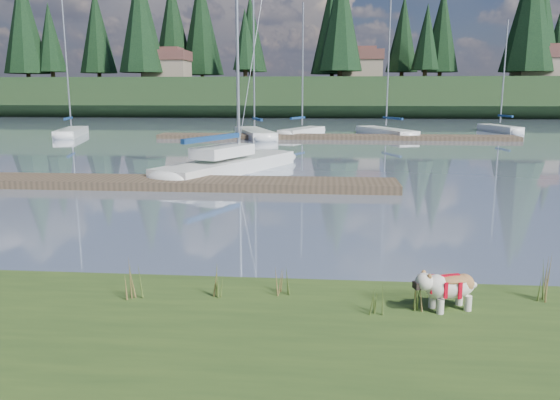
{
  "coord_description": "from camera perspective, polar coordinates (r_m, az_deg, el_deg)",
  "views": [
    {
      "loc": [
        1.47,
        -10.15,
        3.42
      ],
      "look_at": [
        0.63,
        -0.5,
        1.48
      ],
      "focal_mm": 35.0,
      "sensor_mm": 36.0,
      "label": 1
    }
  ],
  "objects": [
    {
      "name": "ground",
      "position": [
        40.33,
        2.86,
        6.42
      ],
      "size": [
        200.0,
        200.0,
        0.0
      ],
      "primitive_type": "plane",
      "color": "gray",
      "rests_on": "ground"
    },
    {
      "name": "ridge",
      "position": [
        83.17,
        4.0,
        10.63
      ],
      "size": [
        200.0,
        20.0,
        5.0
      ],
      "primitive_type": "cube",
      "color": "black",
      "rests_on": "ground"
    },
    {
      "name": "bulldog",
      "position": [
        8.2,
        17.26,
        -8.51
      ],
      "size": [
        0.98,
        0.6,
        0.58
      ],
      "rotation": [
        0.0,
        0.0,
        3.48
      ],
      "color": "silver",
      "rests_on": "bank"
    },
    {
      "name": "sailboat_main",
      "position": [
        24.08,
        -4.38,
        4.11
      ],
      "size": [
        5.51,
        9.23,
        13.34
      ],
      "rotation": [
        0.0,
        0.0,
        1.14
      ],
      "color": "white",
      "rests_on": "ground"
    },
    {
      "name": "dock_near",
      "position": [
        20.19,
        -10.85,
        1.77
      ],
      "size": [
        16.0,
        2.0,
        0.3
      ],
      "primitive_type": "cube",
      "color": "#4C3D2C",
      "rests_on": "ground"
    },
    {
      "name": "dock_far",
      "position": [
        40.29,
        5.72,
        6.58
      ],
      "size": [
        26.0,
        2.2,
        0.3
      ],
      "primitive_type": "cube",
      "color": "#4C3D2C",
      "rests_on": "ground"
    },
    {
      "name": "sailboat_bg_0",
      "position": [
        46.46,
        -20.8,
        6.75
      ],
      "size": [
        3.37,
        7.61,
        10.92
      ],
      "rotation": [
        0.0,
        0.0,
        1.83
      ],
      "color": "white",
      "rests_on": "ground"
    },
    {
      "name": "sailboat_bg_1",
      "position": [
        42.64,
        -2.89,
        7.12
      ],
      "size": [
        4.54,
        8.96,
        13.14
      ],
      "rotation": [
        0.0,
        0.0,
        1.9
      ],
      "color": "white",
      "rests_on": "ground"
    },
    {
      "name": "sailboat_bg_2",
      "position": [
        43.91,
        2.66,
        7.25
      ],
      "size": [
        3.84,
        6.62,
        10.13
      ],
      "rotation": [
        0.0,
        0.0,
        1.16
      ],
      "color": "white",
      "rests_on": "ground"
    },
    {
      "name": "sailboat_bg_3",
      "position": [
        44.53,
        10.56,
        7.12
      ],
      "size": [
        4.67,
        8.27,
        12.14
      ],
      "rotation": [
        0.0,
        0.0,
        1.96
      ],
      "color": "white",
      "rests_on": "ground"
    },
    {
      "name": "sailboat_bg_4",
      "position": [
        50.86,
        21.68,
        7.02
      ],
      "size": [
        2.55,
        6.29,
        9.31
      ],
      "rotation": [
        0.0,
        0.0,
        1.8
      ],
      "color": "white",
      "rests_on": "ground"
    },
    {
      "name": "weed_0",
      "position": [
        8.4,
        -6.7,
        -8.5
      ],
      "size": [
        0.17,
        0.14,
        0.56
      ],
      "color": "#475B23",
      "rests_on": "bank"
    },
    {
      "name": "weed_1",
      "position": [
        8.45,
        0.31,
        -8.47
      ],
      "size": [
        0.17,
        0.14,
        0.5
      ],
      "color": "#475B23",
      "rests_on": "bank"
    },
    {
      "name": "weed_2",
      "position": [
        8.07,
        14.43,
        -9.38
      ],
      "size": [
        0.17,
        0.14,
        0.64
      ],
      "color": "#475B23",
      "rests_on": "bank"
    },
    {
      "name": "weed_3",
      "position": [
        8.55,
        -15.12,
        -8.21
      ],
      "size": [
        0.17,
        0.14,
        0.65
      ],
      "color": "#475B23",
      "rests_on": "bank"
    },
    {
      "name": "weed_4",
      "position": [
        7.88,
        9.97,
        -10.23
      ],
      "size": [
        0.17,
        0.14,
        0.48
      ],
      "color": "#475B23",
      "rests_on": "bank"
    },
    {
      "name": "weed_5",
      "position": [
        9.05,
        26.12,
        -7.73
      ],
      "size": [
        0.17,
        0.14,
        0.71
      ],
      "color": "#475B23",
      "rests_on": "bank"
    },
    {
      "name": "mud_lip",
      "position": [
        9.3,
        -4.54,
        -9.84
      ],
      "size": [
        60.0,
        0.5,
        0.14
      ],
      "primitive_type": "cube",
      "color": "#33281C",
      "rests_on": "ground"
    },
    {
      "name": "conifer_1",
      "position": [
        91.47,
        -22.9,
        15.37
      ],
      "size": [
        4.4,
        4.4,
        11.3
      ],
      "color": "#382619",
      "rests_on": "ridge"
    },
    {
      "name": "conifer_2",
      "position": [
        83.13,
        -14.37,
        17.95
      ],
      "size": [
        6.6,
        6.6,
        16.05
      ],
      "color": "#382619",
      "rests_on": "ridge"
    },
    {
      "name": "conifer_3",
      "position": [
        83.37,
        -3.12,
        17.0
      ],
      "size": [
        4.84,
        4.84,
        12.25
      ],
      "color": "#382619",
      "rests_on": "ridge"
    },
    {
      "name": "conifer_4",
      "position": [
        76.78,
        6.38,
        18.46
      ],
      "size": [
        6.16,
        6.16,
        15.1
      ],
      "color": "#382619",
      "rests_on": "ridge"
    },
    {
      "name": "conifer_5",
      "position": [
        81.63,
        15.07,
        16.13
      ],
      "size": [
        3.96,
        3.96,
        10.35
      ],
      "color": "#382619",
      "rests_on": "ridge"
    },
    {
      "name": "conifer_6",
      "position": [
        83.21,
        24.72,
        17.61
      ],
      "size": [
        7.04,
        7.04,
        17.0
      ],
      "color": "#382619",
      "rests_on": "ridge"
    },
    {
      "name": "house_0",
      "position": [
        83.61,
        -11.7,
        13.74
      ],
      "size": [
        6.3,
        5.3,
        4.65
      ],
      "color": "gray",
      "rests_on": "ridge"
    },
    {
      "name": "house_1",
      "position": [
        81.37,
        8.38,
        13.92
      ],
      "size": [
        6.3,
        5.3,
        4.65
      ],
      "color": "gray",
      "rests_on": "ridge"
    },
    {
      "name": "house_2",
      "position": [
        84.23,
        25.42,
        12.88
      ],
      "size": [
        6.3,
        5.3,
        4.65
      ],
      "color": "gray",
      "rests_on": "ridge"
    }
  ]
}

